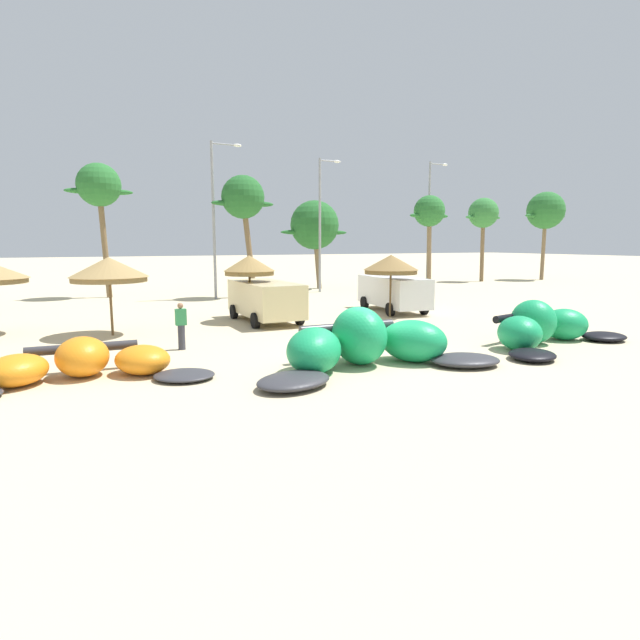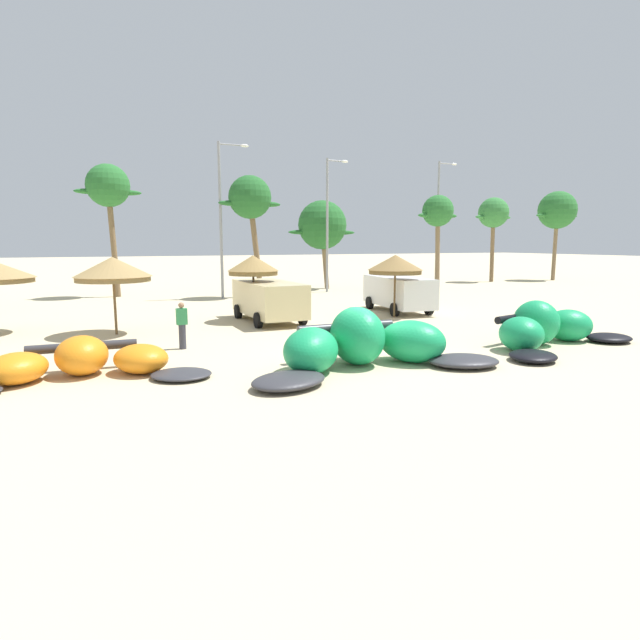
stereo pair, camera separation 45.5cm
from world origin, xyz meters
name	(u,v)px [view 2 (the right image)]	position (x,y,z in m)	size (l,w,h in m)	color
ground_plane	(363,359)	(0.00, 0.00, 0.00)	(260.00, 260.00, 0.00)	beige
kite_far_left	(81,363)	(-8.10, 1.08, 0.42)	(7.00, 3.31, 1.10)	#333338
kite_left	(364,345)	(-0.53, -0.98, 0.66)	(7.98, 3.71, 1.74)	#333338
kite_left_of_center	(546,329)	(6.89, -0.85, 0.61)	(6.96, 4.06, 1.59)	black
beach_umbrella_middle	(113,269)	(-6.89, 7.88, 2.60)	(2.97, 2.97, 3.08)	brown
beach_umbrella_near_palms	(253,265)	(-0.82, 9.07, 2.60)	(2.37, 2.37, 3.06)	brown
beach_umbrella_outermost	(395,264)	(5.80, 7.37, 2.59)	(2.67, 2.67, 3.05)	brown
parked_van	(397,291)	(7.12, 9.19, 1.09)	(2.59, 5.32, 1.84)	white
parked_car_second	(268,298)	(-0.24, 8.73, 1.09)	(2.34, 5.09, 1.84)	beige
person_near_kites	(182,325)	(-4.95, 3.89, 0.82)	(0.36, 0.24, 1.62)	#383842
palm_left_of_gap	(108,188)	(-6.27, 23.32, 7.17)	(4.17, 2.78, 8.72)	brown
palm_center_left	(250,199)	(2.13, 19.24, 6.43)	(4.19, 2.79, 7.96)	brown
palm_center_right	(322,225)	(9.10, 23.21, 4.95)	(5.69, 3.79, 6.89)	#7F6647
palm_right_of_gap	(438,213)	(17.62, 19.94, 5.94)	(3.69, 2.46, 7.33)	#7F6647
palm_right	(493,214)	(26.49, 23.47, 6.22)	(4.12, 2.75, 7.72)	brown
palm_rightmost	(557,211)	(33.55, 22.60, 6.63)	(5.34, 3.56, 8.49)	#7F6647
lamppost_west	(223,212)	(0.34, 19.35, 5.55)	(2.06, 0.24, 9.94)	gray
lamppost_west_center	(329,219)	(8.47, 20.65, 5.35)	(1.76, 0.24, 9.63)	gray
lamppost_east_center	(439,217)	(19.81, 22.69, 5.76)	(1.91, 0.24, 10.39)	gray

